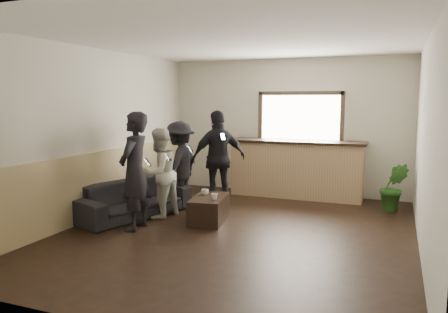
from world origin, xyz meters
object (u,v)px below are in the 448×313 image
at_px(potted_plant, 394,187).
at_px(person_c, 180,165).
at_px(cup_b, 215,197).
at_px(person_b, 159,173).
at_px(sofa, 133,199).
at_px(person_d, 219,158).
at_px(coffee_table, 209,209).
at_px(person_a, 135,171).
at_px(bar_counter, 297,165).
at_px(cup_a, 205,192).

xyz_separation_m(potted_plant, person_c, (-3.63, -1.15, 0.36)).
xyz_separation_m(cup_b, person_b, (-1.03, 0.08, 0.30)).
relative_size(sofa, person_d, 1.15).
bearing_deg(person_c, cup_b, 50.97).
height_order(coffee_table, person_a, person_a).
height_order(potted_plant, person_a, person_a).
xyz_separation_m(coffee_table, person_c, (-0.87, 0.65, 0.59)).
distance_m(sofa, person_b, 0.65).
bearing_deg(person_d, person_b, 18.28).
bearing_deg(person_c, bar_counter, 132.18).
height_order(sofa, cup_b, sofa).
distance_m(sofa, person_d, 1.72).
xyz_separation_m(potted_plant, person_a, (-3.63, -2.60, 0.46)).
xyz_separation_m(sofa, person_d, (1.06, 1.23, 0.59)).
relative_size(potted_plant, person_a, 0.48).
relative_size(bar_counter, person_c, 1.71).
xyz_separation_m(coffee_table, cup_b, (0.16, -0.15, 0.25)).
bearing_deg(person_c, cup_a, 53.70).
xyz_separation_m(cup_a, person_b, (-0.74, -0.20, 0.30)).
bearing_deg(sofa, cup_a, -56.80).
bearing_deg(cup_a, sofa, -165.07).
bearing_deg(coffee_table, sofa, -172.05).
distance_m(sofa, cup_b, 1.49).
bearing_deg(potted_plant, cup_a, -150.00).
distance_m(potted_plant, person_a, 4.49).
height_order(coffee_table, potted_plant, potted_plant).
distance_m(cup_b, person_d, 1.33).
relative_size(bar_counter, potted_plant, 3.12).
bearing_deg(sofa, person_d, -22.56).
height_order(person_b, person_d, person_d).
xyz_separation_m(sofa, cup_b, (1.48, 0.04, 0.15)).
height_order(bar_counter, person_b, bar_counter).
bearing_deg(person_a, bar_counter, 143.41).
relative_size(coffee_table, person_c, 0.57).
relative_size(coffee_table, cup_b, 8.83).
distance_m(coffee_table, person_c, 1.24).
relative_size(bar_counter, cup_b, 26.39).
bearing_deg(coffee_table, bar_counter, 68.62).
distance_m(person_a, person_b, 0.74).
xyz_separation_m(cup_a, cup_b, (0.29, -0.28, 0.00)).
height_order(person_a, person_b, person_a).
height_order(sofa, person_c, person_c).
height_order(person_b, person_c, person_c).
height_order(bar_counter, person_d, bar_counter).
bearing_deg(person_d, person_a, 28.72).
xyz_separation_m(bar_counter, person_c, (-1.78, -1.68, 0.15)).
relative_size(sofa, person_c, 1.29).
distance_m(coffee_table, person_a, 1.37).
bearing_deg(potted_plant, bar_counter, 164.10).
relative_size(bar_counter, coffee_table, 2.99).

